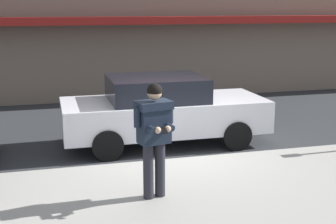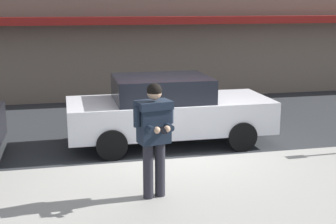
{
  "view_description": "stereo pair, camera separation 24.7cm",
  "coord_description": "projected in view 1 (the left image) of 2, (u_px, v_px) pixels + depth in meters",
  "views": [
    {
      "loc": [
        -2.42,
        -8.59,
        3.06
      ],
      "look_at": [
        -0.65,
        -1.94,
        1.49
      ],
      "focal_mm": 50.0,
      "sensor_mm": 36.0,
      "label": 1
    },
    {
      "loc": [
        -2.18,
        -8.65,
        3.06
      ],
      "look_at": [
        -0.65,
        -1.94,
        1.49
      ],
      "focal_mm": 50.0,
      "sensor_mm": 36.0,
      "label": 2
    }
  ],
  "objects": [
    {
      "name": "parked_sedan_mid",
      "position": [
        162.0,
        110.0,
        10.44
      ],
      "size": [
        4.51,
        1.95,
        1.54
      ],
      "color": "silver",
      "rests_on": "ground"
    },
    {
      "name": "curb_paint_line",
      "position": [
        220.0,
        157.0,
        9.68
      ],
      "size": [
        28.0,
        0.12,
        0.01
      ],
      "primitive_type": "cube",
      "color": "silver",
      "rests_on": "ground"
    },
    {
      "name": "sidewalk",
      "position": [
        291.0,
        212.0,
        6.94
      ],
      "size": [
        32.0,
        5.3,
        0.14
      ],
      "primitive_type": "cube",
      "color": "#99968E",
      "rests_on": "ground"
    },
    {
      "name": "ground_plane",
      "position": [
        174.0,
        162.0,
        9.39
      ],
      "size": [
        80.0,
        80.0,
        0.0
      ],
      "primitive_type": "plane",
      "color": "#2B2D30"
    },
    {
      "name": "man_texting_on_phone",
      "position": [
        154.0,
        128.0,
        7.06
      ],
      "size": [
        0.64,
        0.63,
        1.81
      ],
      "color": "#23232B",
      "rests_on": "sidewalk"
    }
  ]
}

